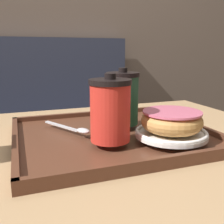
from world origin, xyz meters
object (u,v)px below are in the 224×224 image
object	(u,v)px
coffee_cup_front	(110,110)
spoon	(76,129)
donut_chocolate_glazed	(172,121)
coffee_cup_rear	(123,98)

from	to	relation	value
coffee_cup_front	spoon	bearing A→B (deg)	121.66
coffee_cup_front	donut_chocolate_glazed	world-z (taller)	coffee_cup_front
coffee_cup_front	donut_chocolate_glazed	distance (m)	0.13
coffee_cup_rear	spoon	size ratio (longest dim) A/B	0.97
donut_chocolate_glazed	spoon	bearing A→B (deg)	149.89
coffee_cup_front	coffee_cup_rear	xyz separation A→B (m)	(0.07, 0.11, 0.00)
coffee_cup_front	coffee_cup_rear	size ratio (longest dim) A/B	0.98
coffee_cup_front	donut_chocolate_glazed	bearing A→B (deg)	-9.18
coffee_cup_front	spoon	distance (m)	0.12
coffee_cup_front	coffee_cup_rear	world-z (taller)	coffee_cup_rear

